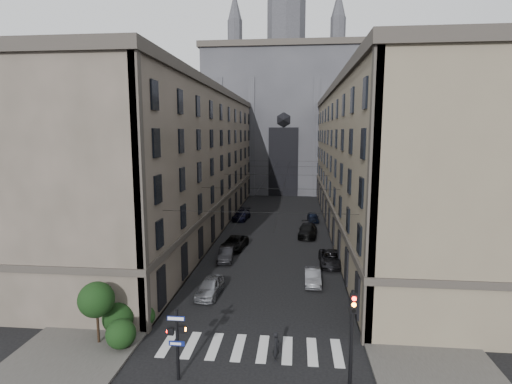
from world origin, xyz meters
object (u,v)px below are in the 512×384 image
(car_left_midfar, at_px, (234,243))
(car_left_far, at_px, (242,215))
(car_right_midnear, at_px, (331,258))
(car_right_near, at_px, (313,277))
(car_left_near, at_px, (210,287))
(pedestrian, at_px, (276,346))
(car_right_far, at_px, (313,217))
(traffic_light_right, at_px, (352,326))
(gothic_tower, at_px, (285,111))
(car_right_midfar, at_px, (308,230))
(pedestrian_signal_left, at_px, (177,339))
(car_left_midnear, at_px, (226,254))

(car_left_midfar, bearing_deg, car_left_far, 101.93)
(car_right_midnear, bearing_deg, car_right_near, -110.11)
(car_left_near, relative_size, pedestrian, 2.48)
(pedestrian, bearing_deg, car_left_far, 22.72)
(car_right_far, bearing_deg, traffic_light_right, -91.30)
(gothic_tower, height_order, car_right_midnear, gothic_tower)
(car_right_midfar, relative_size, pedestrian, 3.19)
(car_left_far, bearing_deg, traffic_light_right, -67.95)
(pedestrian_signal_left, distance_m, car_left_midnear, 20.03)
(traffic_light_right, height_order, car_left_far, traffic_light_right)
(pedestrian_signal_left, height_order, car_right_near, pedestrian_signal_left)
(car_right_midfar, height_order, car_right_far, car_right_midfar)
(car_left_far, distance_m, pedestrian, 37.59)
(gothic_tower, distance_m, car_left_midnear, 56.36)
(car_right_midnear, height_order, car_right_far, car_right_midnear)
(traffic_light_right, bearing_deg, car_left_near, 132.55)
(car_left_midnear, height_order, car_right_far, car_left_midnear)
(gothic_tower, xyz_separation_m, pedestrian_signal_left, (-3.51, -73.46, -15.48))
(car_right_midnear, bearing_deg, car_left_near, -139.66)
(car_left_midfar, distance_m, car_right_midfar, 10.48)
(car_left_midfar, bearing_deg, car_left_near, -82.83)
(car_left_near, height_order, car_right_near, car_left_near)
(car_right_midnear, relative_size, pedestrian, 2.93)
(car_left_near, height_order, car_right_far, car_left_near)
(car_right_far, bearing_deg, car_right_midnear, -88.98)
(car_left_near, relative_size, car_right_near, 1.08)
(car_right_midfar, bearing_deg, car_left_midfar, -138.38)
(car_left_far, xyz_separation_m, car_right_near, (9.66, -24.86, -0.07))
(car_right_midfar, relative_size, car_right_far, 1.38)
(car_left_midfar, bearing_deg, pedestrian_signal_left, -81.21)
(car_left_midnear, bearing_deg, car_right_near, -36.92)
(car_left_far, relative_size, car_right_midnear, 1.00)
(car_right_midnear, distance_m, pedestrian, 17.83)
(pedestrian_signal_left, distance_m, traffic_light_right, 9.18)
(car_right_midnear, relative_size, car_right_midfar, 0.92)
(pedestrian_signal_left, relative_size, pedestrian, 2.35)
(pedestrian_signal_left, bearing_deg, car_right_far, 77.41)
(car_left_far, distance_m, car_right_midfar, 13.12)
(gothic_tower, relative_size, car_left_midnear, 14.03)
(car_left_near, xyz_separation_m, car_left_midnear, (-0.23, 8.85, -0.04))
(car_left_midnear, relative_size, car_right_midfar, 0.76)
(car_left_midnear, bearing_deg, car_left_far, 88.66)
(car_right_near, bearing_deg, car_right_midfar, 90.08)
(car_left_midfar, xyz_separation_m, car_left_far, (-1.26, 15.14, 0.02))
(traffic_light_right, bearing_deg, pedestrian_signal_left, -177.36)
(car_left_midnear, bearing_deg, car_left_near, -92.89)
(traffic_light_right, relative_size, car_right_midfar, 0.96)
(gothic_tower, relative_size, car_right_midfar, 10.69)
(pedestrian_signal_left, xyz_separation_m, car_left_midnear, (-0.92, 19.95, -1.64))
(gothic_tower, xyz_separation_m, car_right_midfar, (4.20, -43.04, -17.01))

